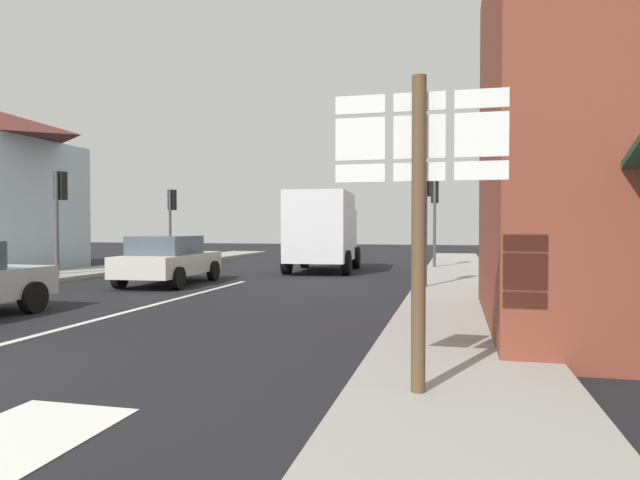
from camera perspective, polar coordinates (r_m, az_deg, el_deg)
ground_plane at (r=16.10m, az=-10.41°, el=-4.88°), size 80.00×80.00×0.00m
sidewalk_right at (r=12.74m, az=13.96°, el=-6.24°), size 2.34×44.00×0.14m
lane_centre_stripe at (r=12.58m, az=-17.87°, el=-6.66°), size 0.16×12.00×0.01m
sedan_far at (r=17.47m, az=-15.18°, el=-1.92°), size 2.16×4.29×1.47m
delivery_truck at (r=21.67m, az=0.30°, el=1.11°), size 2.76×5.13×3.05m
route_sign_post at (r=5.51m, az=10.05°, el=4.01°), size 1.66×0.14×3.20m
traffic_light_near_right at (r=15.42m, az=10.70°, el=4.40°), size 0.30×0.49×3.47m
traffic_light_far_right at (r=22.91m, az=11.62°, el=3.65°), size 0.30×0.49×3.61m
traffic_light_far_left at (r=25.74m, az=-14.89°, el=3.02°), size 0.30×0.49×3.39m
traffic_light_near_left at (r=19.67m, az=-25.02°, el=3.71°), size 0.30×0.49×3.50m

